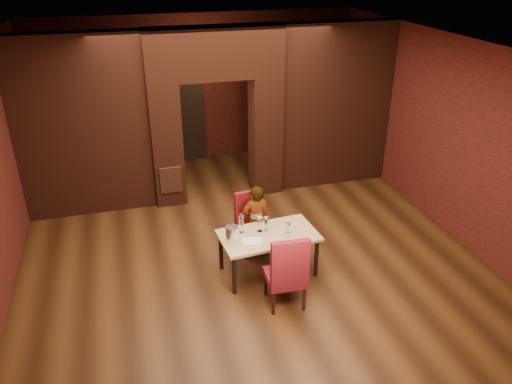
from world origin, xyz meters
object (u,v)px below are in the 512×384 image
(chair_far, at_px, (252,224))
(water_bottle, at_px, (241,223))
(person_seated, at_px, (256,221))
(wine_glass_b, at_px, (266,224))
(wine_glass_a, at_px, (260,224))
(potted_plant, at_px, (288,232))
(wine_bucket, at_px, (232,234))
(chair_near, at_px, (285,269))
(dining_table, at_px, (268,253))
(wine_glass_c, at_px, (288,228))

(chair_far, bearing_deg, water_bottle, -129.09)
(person_seated, distance_m, wine_glass_b, 0.45)
(person_seated, xyz_separation_m, wine_glass_a, (-0.06, -0.42, 0.18))
(wine_glass_a, bearing_deg, potted_plant, 42.55)
(chair_far, distance_m, water_bottle, 0.64)
(wine_bucket, relative_size, water_bottle, 0.73)
(chair_near, xyz_separation_m, wine_glass_b, (-0.01, 0.87, 0.21))
(chair_far, height_order, wine_glass_b, chair_far)
(wine_glass_b, distance_m, wine_bucket, 0.56)
(chair_far, height_order, potted_plant, chair_far)
(person_seated, xyz_separation_m, water_bottle, (-0.32, -0.36, 0.22))
(chair_far, bearing_deg, dining_table, -90.72)
(person_seated, bearing_deg, wine_glass_a, 80.65)
(dining_table, bearing_deg, wine_bucket, 177.75)
(chair_far, height_order, wine_glass_c, chair_far)
(wine_glass_b, xyz_separation_m, wine_bucket, (-0.55, -0.14, 0.00))
(wine_glass_c, height_order, wine_bucket, wine_bucket)
(potted_plant, bearing_deg, chair_near, -110.42)
(chair_far, xyz_separation_m, wine_bucket, (-0.48, -0.66, 0.28))
(person_seated, distance_m, wine_glass_c, 0.68)
(chair_far, relative_size, person_seated, 0.82)
(wine_glass_a, bearing_deg, wine_bucket, -163.15)
(wine_glass_b, xyz_separation_m, water_bottle, (-0.36, 0.05, 0.04))
(wine_glass_c, bearing_deg, wine_glass_a, 157.02)
(dining_table, height_order, wine_glass_c, wine_glass_c)
(water_bottle, bearing_deg, chair_near, -67.90)
(dining_table, relative_size, potted_plant, 3.65)
(chair_near, height_order, wine_glass_c, chair_near)
(wine_glass_c, bearing_deg, wine_glass_b, 150.11)
(wine_glass_c, bearing_deg, dining_table, 170.43)
(chair_near, xyz_separation_m, wine_glass_c, (0.28, 0.70, 0.19))
(wine_glass_a, bearing_deg, person_seated, 82.23)
(wine_bucket, bearing_deg, person_seated, 47.46)
(dining_table, bearing_deg, chair_near, -93.79)
(wine_glass_a, xyz_separation_m, wine_glass_b, (0.10, 0.00, -0.01))
(chair_near, bearing_deg, person_seated, -84.70)
(wine_glass_b, height_order, potted_plant, wine_glass_b)
(wine_glass_a, height_order, potted_plant, wine_glass_a)
(chair_near, bearing_deg, wine_glass_c, -108.45)
(wine_glass_b, distance_m, wine_glass_c, 0.33)
(wine_glass_b, relative_size, wine_bucket, 0.97)
(chair_near, bearing_deg, potted_plant, -107.44)
(person_seated, height_order, potted_plant, person_seated)
(water_bottle, bearing_deg, wine_glass_b, -7.84)
(wine_glass_c, relative_size, water_bottle, 0.60)
(wine_glass_a, height_order, water_bottle, water_bottle)
(chair_near, xyz_separation_m, water_bottle, (-0.37, 0.92, 0.25))
(wine_glass_c, bearing_deg, chair_near, -111.43)
(wine_glass_b, bearing_deg, wine_glass_a, -178.62)
(water_bottle, bearing_deg, wine_glass_c, -18.35)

